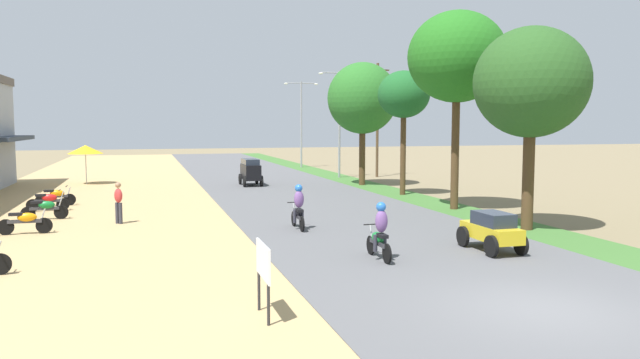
{
  "coord_description": "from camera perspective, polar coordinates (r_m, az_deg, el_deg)",
  "views": [
    {
      "loc": [
        -7.81,
        -10.44,
        3.9
      ],
      "look_at": [
        -0.34,
        15.28,
        1.46
      ],
      "focal_mm": 33.87,
      "sensor_mm": 36.0,
      "label": 1
    }
  ],
  "objects": [
    {
      "name": "streetlamp_near",
      "position": [
        43.99,
        1.84,
        5.99
      ],
      "size": [
        3.16,
        0.2,
        7.71
      ],
      "color": "gray",
      "rests_on": "median_strip"
    },
    {
      "name": "parked_motorbike_fourth",
      "position": [
        29.45,
        -24.28,
        -1.78
      ],
      "size": [
        1.8,
        0.54,
        0.94
      ],
      "color": "black",
      "rests_on": "dirt_shoulder"
    },
    {
      "name": "pedestrian_on_shoulder",
      "position": [
        24.66,
        -18.5,
        -1.9
      ],
      "size": [
        0.43,
        0.42,
        1.62
      ],
      "color": "#33333D",
      "rests_on": "dirt_shoulder"
    },
    {
      "name": "motorbike_foreground_rider",
      "position": [
        17.21,
        5.65,
        -5.0
      ],
      "size": [
        0.54,
        1.8,
        1.66
      ],
      "color": "black",
      "rests_on": "road_strip"
    },
    {
      "name": "road_strip",
      "position": [
        13.6,
        20.15,
        -11.6
      ],
      "size": [
        9.0,
        140.0,
        0.08
      ],
      "primitive_type": "cube",
      "color": "#565659",
      "rests_on": "ground"
    },
    {
      "name": "vendor_umbrella",
      "position": [
        41.79,
        -21.28,
        2.66
      ],
      "size": [
        2.2,
        2.2,
        2.52
      ],
      "color": "#99999E",
      "rests_on": "dirt_shoulder"
    },
    {
      "name": "utility_pole_near",
      "position": [
        45.19,
        5.44,
        5.81
      ],
      "size": [
        1.8,
        0.2,
        8.42
      ],
      "color": "brown",
      "rests_on": "ground"
    },
    {
      "name": "ground_plane",
      "position": [
        13.61,
        20.15,
        -11.76
      ],
      "size": [
        180.0,
        180.0,
        0.0
      ],
      "primitive_type": "plane",
      "color": "#7A6B4C"
    },
    {
      "name": "street_signboard",
      "position": [
        12.12,
        -5.38,
        -8.13
      ],
      "size": [
        0.06,
        1.3,
        1.5
      ],
      "color": "#262628",
      "rests_on": "dirt_shoulder"
    },
    {
      "name": "car_van_black",
      "position": [
        38.25,
        -6.58,
        0.86
      ],
      "size": [
        1.19,
        2.41,
        1.67
      ],
      "color": "black",
      "rests_on": "road_strip"
    },
    {
      "name": "median_tree_nearest",
      "position": [
        23.22,
        19.32,
        8.57
      ],
      "size": [
        4.1,
        4.1,
        7.35
      ],
      "color": "#4C351E",
      "rests_on": "median_strip"
    },
    {
      "name": "median_tree_fourth",
      "position": [
        38.55,
        4.04,
        7.64
      ],
      "size": [
        4.44,
        4.44,
        7.76
      ],
      "color": "#4C351E",
      "rests_on": "median_strip"
    },
    {
      "name": "parked_motorbike_second",
      "position": [
        23.58,
        -26.05,
        -3.49
      ],
      "size": [
        1.8,
        0.54,
        0.94
      ],
      "color": "black",
      "rests_on": "dirt_shoulder"
    },
    {
      "name": "streetlamp_mid",
      "position": [
        54.67,
        -1.79,
        5.84
      ],
      "size": [
        3.16,
        0.2,
        7.71
      ],
      "color": "gray",
      "rests_on": "median_strip"
    },
    {
      "name": "median_tree_second",
      "position": [
        28.14,
        12.82,
        11.17
      ],
      "size": [
        4.41,
        4.41,
        8.9
      ],
      "color": "#4C351E",
      "rests_on": "median_strip"
    },
    {
      "name": "parked_motorbike_third",
      "position": [
        26.84,
        -24.53,
        -2.43
      ],
      "size": [
        1.8,
        0.54,
        0.94
      ],
      "color": "black",
      "rests_on": "dirt_shoulder"
    },
    {
      "name": "parked_motorbike_fifth",
      "position": [
        31.19,
        -23.66,
        -1.4
      ],
      "size": [
        1.8,
        0.54,
        0.94
      ],
      "color": "black",
      "rests_on": "dirt_shoulder"
    },
    {
      "name": "motorbike_ahead_second",
      "position": [
        22.1,
        -2.08,
        -2.72
      ],
      "size": [
        0.54,
        1.8,
        1.66
      ],
      "color": "black",
      "rests_on": "road_strip"
    },
    {
      "name": "car_sedan_yellow",
      "position": [
        19.02,
        15.91,
        -4.55
      ],
      "size": [
        1.1,
        2.26,
        1.19
      ],
      "color": "gold",
      "rests_on": "road_strip"
    },
    {
      "name": "median_tree_third",
      "position": [
        33.35,
        7.92,
        7.87
      ],
      "size": [
        2.84,
        2.84,
        6.77
      ],
      "color": "#4C351E",
      "rests_on": "median_strip"
    }
  ]
}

